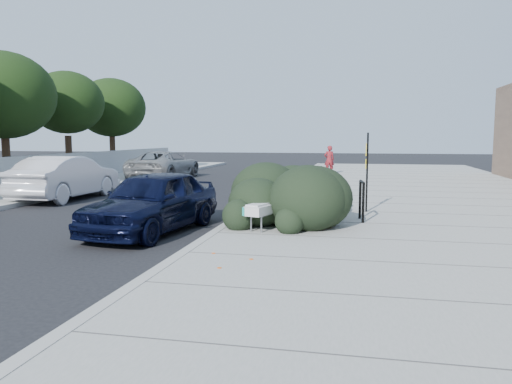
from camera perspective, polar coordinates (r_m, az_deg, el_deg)
ground at (r=11.65m, az=-4.88°, el=-5.35°), size 120.00×120.00×0.00m
sidewalk_near at (r=16.26m, az=19.85°, el=-2.09°), size 11.20×50.00×0.15m
sidewalk_far at (r=20.55m, az=-26.79°, el=-0.70°), size 3.00×50.00×0.15m
curb_near at (r=16.42m, az=0.12°, el=-1.59°), size 0.22×50.00×0.17m
curb_far at (r=19.66m, az=-23.37°, el=-0.80°), size 0.22×50.00×0.17m
tree_far_d at (r=25.49m, az=-26.95°, el=9.81°), size 4.60×4.60×6.16m
tree_far_e at (r=29.56m, az=-20.82°, el=9.51°), size 4.00×4.00×5.90m
tree_far_f at (r=33.89m, az=-16.22°, el=9.23°), size 4.40×4.40×6.07m
bench at (r=12.23m, az=1.80°, el=-1.71°), size 1.03×2.08×0.62m
bike_rack at (r=13.37m, az=11.99°, el=-0.52°), size 0.15×0.73×1.06m
sign_post at (r=14.95m, az=12.54°, el=2.84°), size 0.08×0.27×2.32m
hedge at (r=13.61m, az=4.18°, el=0.65°), size 3.56×5.06×1.72m
sedan_navy at (r=12.56m, az=-11.76°, el=-1.04°), size 2.41×4.73×1.54m
wagon_silver at (r=20.04m, az=-20.83°, el=1.55°), size 1.83×5.01×1.64m
suv_silver at (r=28.61m, az=-10.40°, el=3.09°), size 2.77×5.62×1.53m
pedestrian at (r=29.89m, az=8.36°, el=3.67°), size 0.70×0.56×1.66m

